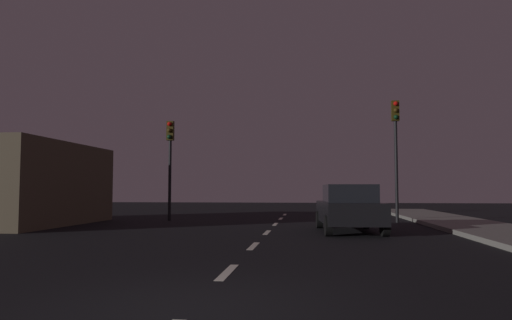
{
  "coord_description": "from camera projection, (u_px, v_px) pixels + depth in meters",
  "views": [
    {
      "loc": [
        1.43,
        -5.5,
        1.42
      ],
      "look_at": [
        -0.84,
        14.35,
        2.7
      ],
      "focal_mm": 32.87,
      "sensor_mm": 36.0,
      "label": 1
    }
  ],
  "objects": [
    {
      "name": "lane_stripe_seventh",
      "position": [
        285.0,
        215.0,
        26.94
      ],
      "size": [
        0.16,
        1.6,
        0.01
      ],
      "primitive_type": "cube",
      "color": "silver",
      "rests_on": "ground_plane"
    },
    {
      "name": "car_stopped_ahead",
      "position": [
        349.0,
        208.0,
        15.88
      ],
      "size": [
        2.2,
        4.32,
        1.6
      ],
      "color": "black",
      "rests_on": "ground_plane"
    },
    {
      "name": "lane_stripe_third",
      "position": [
        253.0,
        246.0,
        11.87
      ],
      "size": [
        0.16,
        1.6,
        0.01
      ],
      "primitive_type": "cube",
      "color": "silver",
      "rests_on": "ground_plane"
    },
    {
      "name": "lane_stripe_fourth",
      "position": [
        267.0,
        232.0,
        15.64
      ],
      "size": [
        0.16,
        1.6,
        0.01
      ],
      "primitive_type": "cube",
      "color": "silver",
      "rests_on": "ground_plane"
    },
    {
      "name": "traffic_signal_right",
      "position": [
        396.0,
        137.0,
        20.68
      ],
      "size": [
        0.32,
        0.38,
        5.38
      ],
      "color": "black",
      "rests_on": "ground_plane"
    },
    {
      "name": "lane_stripe_second",
      "position": [
        227.0,
        272.0,
        8.1
      ],
      "size": [
        0.16,
        1.6,
        0.01
      ],
      "primitive_type": "cube",
      "color": "silver",
      "rests_on": "ground_plane"
    },
    {
      "name": "ground_plane",
      "position": [
        256.0,
        243.0,
        12.47
      ],
      "size": [
        80.0,
        80.0,
        0.0
      ],
      "primitive_type": "plane",
      "color": "black"
    },
    {
      "name": "traffic_signal_left",
      "position": [
        170.0,
        150.0,
        21.81
      ],
      "size": [
        0.32,
        0.38,
        4.63
      ],
      "color": "black",
      "rests_on": "ground_plane"
    },
    {
      "name": "lane_stripe_sixth",
      "position": [
        281.0,
        219.0,
        23.18
      ],
      "size": [
        0.16,
        1.6,
        0.01
      ],
      "primitive_type": "cube",
      "color": "silver",
      "rests_on": "ground_plane"
    },
    {
      "name": "lane_stripe_fifth",
      "position": [
        275.0,
        224.0,
        19.41
      ],
      "size": [
        0.16,
        1.6,
        0.01
      ],
      "primitive_type": "cube",
      "color": "silver",
      "rests_on": "ground_plane"
    },
    {
      "name": "storefront_left",
      "position": [
        9.0,
        184.0,
        19.24
      ],
      "size": [
        5.71,
        7.31,
        3.32
      ],
      "primitive_type": "cube",
      "color": "brown",
      "rests_on": "ground_plane"
    }
  ]
}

